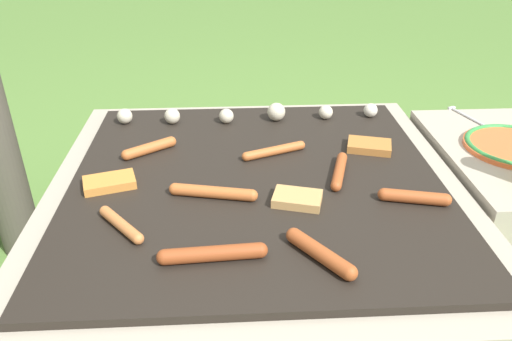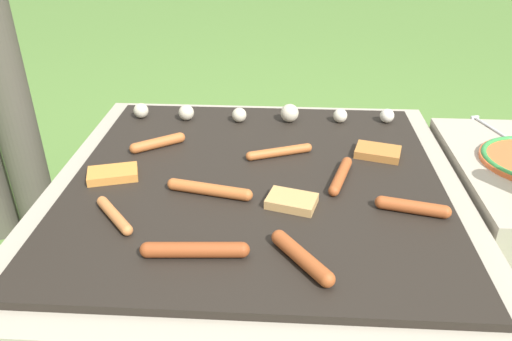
% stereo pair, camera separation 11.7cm
% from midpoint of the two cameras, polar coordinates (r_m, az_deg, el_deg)
% --- Properties ---
extents(ground_plane, '(14.00, 14.00, 0.00)m').
position_cam_midpoint_polar(ground_plane, '(1.41, -2.46, -14.12)').
color(ground_plane, '#567F38').
extents(grill, '(0.99, 0.99, 0.37)m').
position_cam_midpoint_polar(grill, '(1.29, -2.63, -8.17)').
color(grill, '#A89E8C').
rests_on(grill, ground_plane).
extents(side_ledge, '(0.37, 0.56, 0.37)m').
position_cam_midpoint_polar(side_ledge, '(1.54, 24.02, -4.11)').
color(side_ledge, '#A89E8C').
rests_on(side_ledge, ground_plane).
extents(sausage_mid_right, '(0.07, 0.16, 0.03)m').
position_cam_midpoint_polar(sausage_mid_right, '(1.19, 6.75, -0.13)').
color(sausage_mid_right, '#A34C23').
rests_on(sausage_mid_right, grill).
extents(sausage_mid_left, '(0.20, 0.06, 0.03)m').
position_cam_midpoint_polar(sausage_mid_left, '(1.11, -7.96, -2.55)').
color(sausage_mid_left, '#B7602D').
rests_on(sausage_mid_left, grill).
extents(sausage_back_left, '(0.17, 0.08, 0.02)m').
position_cam_midpoint_polar(sausage_back_left, '(1.28, -0.54, 2.20)').
color(sausage_back_left, '#B7602D').
rests_on(sausage_back_left, grill).
extents(sausage_front_center, '(0.11, 0.14, 0.03)m').
position_cam_midpoint_polar(sausage_front_center, '(0.93, 3.74, -9.53)').
color(sausage_front_center, '#A34C23').
rests_on(sausage_front_center, grill).
extents(sausage_back_right, '(0.15, 0.06, 0.03)m').
position_cam_midpoint_polar(sausage_back_right, '(1.12, 14.83, -3.05)').
color(sausage_back_right, '#A34C23').
rests_on(sausage_back_right, grill).
extents(sausage_front_left, '(0.11, 0.12, 0.02)m').
position_cam_midpoint_polar(sausage_front_left, '(1.06, -18.30, -5.97)').
color(sausage_front_left, '#C6753D').
rests_on(sausage_front_left, grill).
extents(sausage_back_center, '(0.13, 0.10, 0.03)m').
position_cam_midpoint_polar(sausage_back_center, '(1.33, -14.58, 2.43)').
color(sausage_back_center, '#B7602D').
rests_on(sausage_back_center, grill).
extents(sausage_front_right, '(0.20, 0.04, 0.03)m').
position_cam_midpoint_polar(sausage_front_right, '(0.93, -8.62, -9.51)').
color(sausage_front_right, '#93421E').
rests_on(sausage_front_right, grill).
extents(bread_slice_center, '(0.13, 0.10, 0.02)m').
position_cam_midpoint_polar(bread_slice_center, '(1.33, 10.38, 2.72)').
color(bread_slice_center, '#B27033').
rests_on(bread_slice_center, grill).
extents(bread_slice_left, '(0.12, 0.10, 0.02)m').
position_cam_midpoint_polar(bread_slice_left, '(1.08, 1.67, -3.34)').
color(bread_slice_left, tan).
rests_on(bread_slice_left, grill).
extents(bread_slice_right, '(0.13, 0.10, 0.02)m').
position_cam_midpoint_polar(bread_slice_right, '(1.21, -19.10, -1.38)').
color(bread_slice_right, '#D18438').
rests_on(bread_slice_right, grill).
extents(mushroom_row, '(0.77, 0.06, 0.05)m').
position_cam_midpoint_polar(mushroom_row, '(1.47, -3.40, 6.46)').
color(mushroom_row, beige).
rests_on(mushroom_row, grill).
extents(fork_utensil, '(0.07, 0.18, 0.01)m').
position_cam_midpoint_polar(fork_utensil, '(1.60, 21.29, 5.62)').
color(fork_utensil, silver).
rests_on(fork_utensil, side_ledge).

